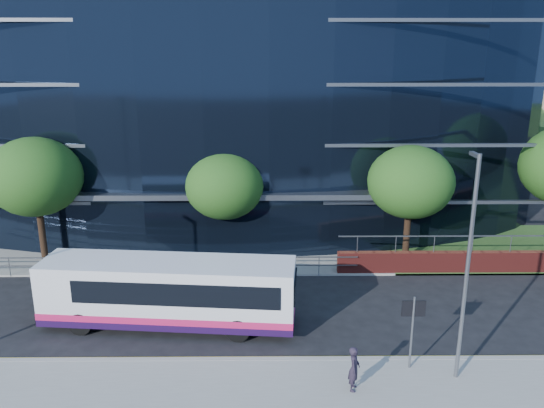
{
  "coord_description": "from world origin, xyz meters",
  "views": [
    {
      "loc": [
        -0.65,
        -18.51,
        11.17
      ],
      "look_at": [
        -0.43,
        8.0,
        3.62
      ],
      "focal_mm": 35.0,
      "sensor_mm": 36.0,
      "label": 1
    }
  ],
  "objects_px": {
    "street_sign": "(413,318)",
    "tree_far_c": "(410,182)",
    "tree_far_a": "(35,177)",
    "tree_dist_e": "(491,116)",
    "pedestrian": "(354,369)",
    "tree_far_b": "(225,186)",
    "streetlight_east": "(468,264)",
    "city_bus": "(171,292)"
  },
  "relations": [
    {
      "from": "streetlight_east",
      "to": "tree_far_a",
      "type": "bearing_deg",
      "value": 149.54
    },
    {
      "from": "tree_far_c",
      "to": "pedestrian",
      "type": "bearing_deg",
      "value": -111.77
    },
    {
      "from": "tree_far_c",
      "to": "streetlight_east",
      "type": "height_order",
      "value": "streetlight_east"
    },
    {
      "from": "tree_far_a",
      "to": "tree_far_c",
      "type": "bearing_deg",
      "value": 0.0
    },
    {
      "from": "tree_far_a",
      "to": "tree_far_b",
      "type": "height_order",
      "value": "tree_far_a"
    },
    {
      "from": "street_sign",
      "to": "tree_far_c",
      "type": "bearing_deg",
      "value": 76.71
    },
    {
      "from": "tree_far_b",
      "to": "city_bus",
      "type": "distance_m",
      "value": 8.25
    },
    {
      "from": "street_sign",
      "to": "tree_far_b",
      "type": "relative_size",
      "value": 0.46
    },
    {
      "from": "tree_far_a",
      "to": "city_bus",
      "type": "height_order",
      "value": "tree_far_a"
    },
    {
      "from": "city_bus",
      "to": "pedestrian",
      "type": "bearing_deg",
      "value": -29.28
    },
    {
      "from": "street_sign",
      "to": "tree_dist_e",
      "type": "xyz_separation_m",
      "value": [
        19.5,
        41.59,
        2.39
      ]
    },
    {
      "from": "tree_far_c",
      "to": "pedestrian",
      "type": "distance_m",
      "value": 13.3
    },
    {
      "from": "pedestrian",
      "to": "tree_dist_e",
      "type": "bearing_deg",
      "value": -11.66
    },
    {
      "from": "tree_far_b",
      "to": "tree_far_c",
      "type": "bearing_deg",
      "value": -2.86
    },
    {
      "from": "streetlight_east",
      "to": "pedestrian",
      "type": "height_order",
      "value": "streetlight_east"
    },
    {
      "from": "street_sign",
      "to": "pedestrian",
      "type": "relative_size",
      "value": 1.76
    },
    {
      "from": "street_sign",
      "to": "tree_dist_e",
      "type": "relative_size",
      "value": 0.43
    },
    {
      "from": "street_sign",
      "to": "tree_far_b",
      "type": "height_order",
      "value": "tree_far_b"
    },
    {
      "from": "tree_far_a",
      "to": "tree_dist_e",
      "type": "relative_size",
      "value": 1.07
    },
    {
      "from": "tree_far_a",
      "to": "tree_dist_e",
      "type": "distance_m",
      "value": 48.27
    },
    {
      "from": "street_sign",
      "to": "tree_far_a",
      "type": "xyz_separation_m",
      "value": [
        -17.5,
        10.59,
        2.71
      ]
    },
    {
      "from": "tree_far_c",
      "to": "tree_far_a",
      "type": "bearing_deg",
      "value": 180.0
    },
    {
      "from": "tree_far_c",
      "to": "tree_dist_e",
      "type": "xyz_separation_m",
      "value": [
        17.0,
        31.0,
        0.0
      ]
    },
    {
      "from": "tree_far_b",
      "to": "city_bus",
      "type": "xyz_separation_m",
      "value": [
        -1.73,
        -7.61,
        -2.68
      ]
    },
    {
      "from": "city_bus",
      "to": "pedestrian",
      "type": "height_order",
      "value": "city_bus"
    },
    {
      "from": "tree_dist_e",
      "to": "pedestrian",
      "type": "distance_m",
      "value": 48.22
    },
    {
      "from": "street_sign",
      "to": "streetlight_east",
      "type": "relative_size",
      "value": 0.35
    },
    {
      "from": "tree_far_a",
      "to": "tree_far_c",
      "type": "xyz_separation_m",
      "value": [
        20.0,
        0.0,
        -0.33
      ]
    },
    {
      "from": "tree_dist_e",
      "to": "city_bus",
      "type": "xyz_separation_m",
      "value": [
        -28.73,
        -38.11,
        -3.01
      ]
    },
    {
      "from": "pedestrian",
      "to": "streetlight_east",
      "type": "bearing_deg",
      "value": -63.93
    },
    {
      "from": "city_bus",
      "to": "tree_far_a",
      "type": "bearing_deg",
      "value": 144.45
    },
    {
      "from": "tree_dist_e",
      "to": "city_bus",
      "type": "relative_size",
      "value": 0.6
    },
    {
      "from": "tree_far_a",
      "to": "streetlight_east",
      "type": "xyz_separation_m",
      "value": [
        19.0,
        -11.17,
        -0.42
      ]
    },
    {
      "from": "streetlight_east",
      "to": "street_sign",
      "type": "bearing_deg",
      "value": 158.64
    },
    {
      "from": "tree_far_a",
      "to": "tree_far_b",
      "type": "distance_m",
      "value": 10.03
    },
    {
      "from": "tree_far_a",
      "to": "streetlight_east",
      "type": "bearing_deg",
      "value": -30.46
    },
    {
      "from": "tree_far_a",
      "to": "pedestrian",
      "type": "relative_size",
      "value": 4.39
    },
    {
      "from": "streetlight_east",
      "to": "city_bus",
      "type": "bearing_deg",
      "value": 159.26
    },
    {
      "from": "street_sign",
      "to": "tree_dist_e",
      "type": "distance_m",
      "value": 45.99
    },
    {
      "from": "tree_far_a",
      "to": "tree_dist_e",
      "type": "bearing_deg",
      "value": 39.96
    },
    {
      "from": "tree_dist_e",
      "to": "city_bus",
      "type": "distance_m",
      "value": 47.82
    },
    {
      "from": "city_bus",
      "to": "pedestrian",
      "type": "distance_m",
      "value": 8.48
    }
  ]
}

